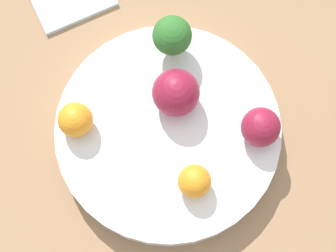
{
  "coord_description": "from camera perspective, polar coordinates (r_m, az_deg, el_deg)",
  "views": [
    {
      "loc": [
        -0.17,
        0.07,
        0.68
      ],
      "look_at": [
        0.0,
        0.0,
        0.06
      ],
      "focal_mm": 60.0,
      "sensor_mm": 36.0,
      "label": 1
    }
  ],
  "objects": [
    {
      "name": "ground_plane",
      "position": [
        0.71,
        0.0,
        -1.48
      ],
      "size": [
        6.0,
        6.0,
        0.0
      ],
      "primitive_type": "plane",
      "color": "gray"
    },
    {
      "name": "table_surface",
      "position": [
        0.7,
        0.0,
        -1.26
      ],
      "size": [
        1.2,
        1.2,
        0.02
      ],
      "color": "#936D4C",
      "rests_on": "ground_plane"
    },
    {
      "name": "bowl",
      "position": [
        0.67,
        0.0,
        -0.66
      ],
      "size": [
        0.27,
        0.27,
        0.03
      ],
      "color": "white",
      "rests_on": "table_surface"
    },
    {
      "name": "broccoli",
      "position": [
        0.66,
        0.42,
        9.12
      ],
      "size": [
        0.05,
        0.05,
        0.06
      ],
      "color": "#8CB76B",
      "rests_on": "bowl"
    },
    {
      "name": "apple_red",
      "position": [
        0.64,
        9.4,
        -0.11
      ],
      "size": [
        0.05,
        0.05,
        0.05
      ],
      "color": "maroon",
      "rests_on": "bowl"
    },
    {
      "name": "apple_green",
      "position": [
        0.64,
        0.8,
        3.41
      ],
      "size": [
        0.06,
        0.06,
        0.06
      ],
      "color": "maroon",
      "rests_on": "bowl"
    },
    {
      "name": "orange_front",
      "position": [
        0.62,
        2.87,
        -5.56
      ],
      "size": [
        0.04,
        0.04,
        0.04
      ],
      "color": "orange",
      "rests_on": "bowl"
    },
    {
      "name": "orange_back",
      "position": [
        0.64,
        -9.38,
        0.62
      ],
      "size": [
        0.04,
        0.04,
        0.04
      ],
      "color": "orange",
      "rests_on": "bowl"
    }
  ]
}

